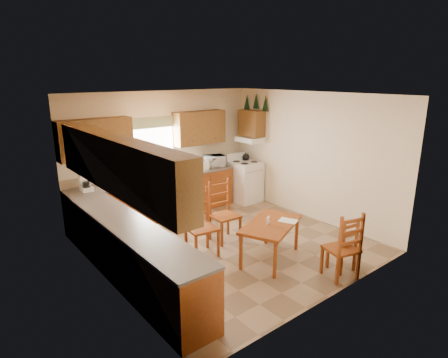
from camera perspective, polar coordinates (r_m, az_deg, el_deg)
floor at (r=7.05m, az=0.58°, el=-9.76°), size 4.50×4.50×0.00m
ceiling at (r=6.38m, az=0.65°, el=12.72°), size 4.50×4.50×0.00m
wall_left at (r=5.50m, az=-17.85°, el=-2.87°), size 4.50×4.50×0.00m
wall_right at (r=8.16m, az=12.95°, el=3.40°), size 4.50×4.50×0.00m
wall_back at (r=8.40m, az=-9.18°, el=3.94°), size 4.50×4.50×0.00m
wall_front at (r=5.13m, az=16.81°, el=-4.12°), size 4.50×4.50×0.00m
lower_cab_back at (r=8.21m, az=-10.13°, el=-2.97°), size 3.75×0.60×0.88m
lower_cab_left at (r=5.82m, az=-13.75°, el=-11.22°), size 0.60×3.60×0.88m
counter_back at (r=8.08m, az=-10.29°, el=0.12°), size 3.75×0.63×0.04m
counter_left at (r=5.63m, az=-14.05°, el=-7.04°), size 0.63×3.60×0.04m
backsplash at (r=8.30m, az=-11.29°, el=1.27°), size 3.75×0.01×0.18m
upper_cab_back_left at (r=7.53m, az=-19.01°, el=5.85°), size 1.41×0.33×0.75m
upper_cab_back_right at (r=8.63m, az=-3.76°, el=7.82°), size 1.25×0.33×0.75m
upper_cab_left at (r=5.29m, az=-16.05°, el=2.25°), size 0.33×3.60×0.75m
upper_cab_stove at (r=9.05m, az=4.23°, el=8.46°), size 0.33×0.62×0.62m
range_hood at (r=9.08m, az=3.95°, el=6.05°), size 0.44×0.62×0.12m
window_frame at (r=8.20m, az=-10.96°, el=4.99°), size 1.13×0.02×1.18m
window_pane at (r=8.19m, az=-10.94°, el=4.98°), size 1.05×0.01×1.10m
window_valance at (r=8.10m, az=-11.04°, el=8.44°), size 1.19×0.01×0.24m
sink_basin at (r=8.10m, az=-9.84°, el=0.49°), size 0.75×0.45×0.04m
pine_decal_a at (r=8.87m, az=6.35°, el=11.37°), size 0.22×0.22×0.36m
pine_decal_b at (r=9.09m, az=4.91°, el=11.77°), size 0.22×0.22×0.36m
pine_decal_c at (r=9.33m, az=3.52°, el=11.64°), size 0.22×0.22×0.36m
stove at (r=9.19m, az=3.22°, el=-0.43°), size 0.66×0.68×0.97m
coffeemaker at (r=7.43m, az=-20.29°, el=-0.43°), size 0.23×0.27×0.35m
paper_towel at (r=8.32m, az=-6.41°, el=1.96°), size 0.17×0.17×0.30m
toaster at (r=8.57m, az=-3.23°, el=2.07°), size 0.25×0.16×0.20m
microwave at (r=8.84m, az=-1.57°, el=2.76°), size 0.52×0.44×0.27m
dining_table at (r=6.41m, az=7.06°, el=-9.39°), size 1.39×1.12×0.65m
chair_near_left at (r=6.03m, az=17.46°, el=-9.51°), size 0.55×0.54×1.07m
chair_near_right at (r=6.30m, az=17.56°, el=-9.48°), size 0.41×0.40×0.86m
chair_far_left at (r=6.41m, az=-3.41°, el=-6.87°), size 0.54×0.52×1.15m
chair_far_right at (r=6.96m, az=0.16°, el=-5.07°), size 0.51×0.48×1.13m
table_paper at (r=6.42m, az=9.75°, el=-6.26°), size 0.32×0.36×0.00m
table_card at (r=6.22m, az=6.75°, el=-6.29°), size 0.09×0.06×0.13m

